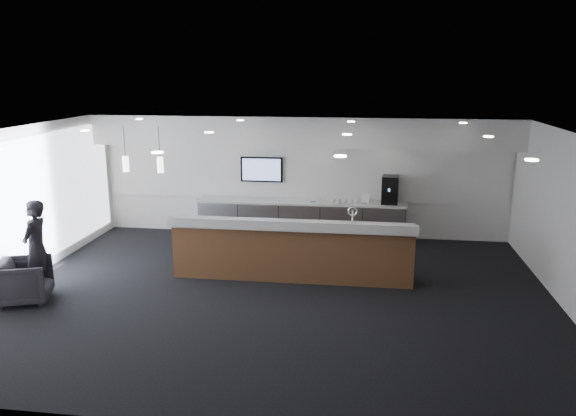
# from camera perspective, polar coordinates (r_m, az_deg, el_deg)

# --- Properties ---
(ground) EXTENTS (10.00, 10.00, 0.00)m
(ground) POSITION_cam_1_polar(r_m,az_deg,el_deg) (10.45, -1.06, -8.83)
(ground) COLOR black
(ground) RESTS_ON ground
(ceiling) EXTENTS (10.00, 8.00, 0.02)m
(ceiling) POSITION_cam_1_polar(r_m,az_deg,el_deg) (9.70, -1.14, 7.76)
(ceiling) COLOR black
(ceiling) RESTS_ON back_wall
(back_wall) EXTENTS (10.00, 0.02, 3.00)m
(back_wall) POSITION_cam_1_polar(r_m,az_deg,el_deg) (13.84, 1.47, 3.29)
(back_wall) COLOR silver
(back_wall) RESTS_ON ground
(left_wall) EXTENTS (0.02, 8.00, 3.00)m
(left_wall) POSITION_cam_1_polar(r_m,az_deg,el_deg) (11.81, -25.83, 0.07)
(left_wall) COLOR silver
(left_wall) RESTS_ON ground
(right_wall) EXTENTS (0.02, 8.00, 3.00)m
(right_wall) POSITION_cam_1_polar(r_m,az_deg,el_deg) (10.46, 27.10, -1.69)
(right_wall) COLOR silver
(right_wall) RESTS_ON ground
(soffit_bulkhead) EXTENTS (10.00, 0.90, 0.70)m
(soffit_bulkhead) POSITION_cam_1_polar(r_m,az_deg,el_deg) (13.24, 1.28, 7.84)
(soffit_bulkhead) COLOR silver
(soffit_bulkhead) RESTS_ON back_wall
(alcove_panel) EXTENTS (9.80, 0.06, 1.40)m
(alcove_panel) POSITION_cam_1_polar(r_m,az_deg,el_deg) (13.80, 1.45, 3.68)
(alcove_panel) COLOR silver
(alcove_panel) RESTS_ON back_wall
(window_blinds_wall) EXTENTS (0.04, 7.36, 2.55)m
(window_blinds_wall) POSITION_cam_1_polar(r_m,az_deg,el_deg) (11.79, -25.67, 0.07)
(window_blinds_wall) COLOR #A8B5CA
(window_blinds_wall) RESTS_ON left_wall
(back_credenza) EXTENTS (5.06, 0.66, 0.95)m
(back_credenza) POSITION_cam_1_polar(r_m,az_deg,el_deg) (13.72, 1.27, -1.18)
(back_credenza) COLOR #999CA1
(back_credenza) RESTS_ON ground
(wall_tv) EXTENTS (1.05, 0.08, 0.62)m
(wall_tv) POSITION_cam_1_polar(r_m,az_deg,el_deg) (13.87, -2.69, 3.93)
(wall_tv) COLOR black
(wall_tv) RESTS_ON back_wall
(pendant_left) EXTENTS (0.12, 0.12, 0.30)m
(pendant_left) POSITION_cam_1_polar(r_m,az_deg,el_deg) (11.18, -12.74, 4.35)
(pendant_left) COLOR beige
(pendant_left) RESTS_ON ceiling
(pendant_right) EXTENTS (0.12, 0.12, 0.30)m
(pendant_right) POSITION_cam_1_polar(r_m,az_deg,el_deg) (11.45, -16.04, 4.36)
(pendant_right) COLOR beige
(pendant_right) RESTS_ON ceiling
(ceiling_can_lights) EXTENTS (7.00, 5.00, 0.02)m
(ceiling_can_lights) POSITION_cam_1_polar(r_m,az_deg,el_deg) (9.70, -1.14, 7.59)
(ceiling_can_lights) COLOR white
(ceiling_can_lights) RESTS_ON ceiling
(service_counter) EXTENTS (4.77, 0.80, 1.49)m
(service_counter) POSITION_cam_1_polar(r_m,az_deg,el_deg) (11.09, 0.43, -4.28)
(service_counter) COLOR brown
(service_counter) RESTS_ON ground
(coffee_machine) EXTENTS (0.42, 0.52, 0.66)m
(coffee_machine) POSITION_cam_1_polar(r_m,az_deg,el_deg) (13.48, 10.33, 1.83)
(coffee_machine) COLOR black
(coffee_machine) RESTS_ON back_credenza
(info_sign_left) EXTENTS (0.14, 0.03, 0.20)m
(info_sign_left) POSITION_cam_1_polar(r_m,az_deg,el_deg) (13.49, 2.54, 1.05)
(info_sign_left) COLOR silver
(info_sign_left) RESTS_ON back_credenza
(info_sign_right) EXTENTS (0.18, 0.06, 0.25)m
(info_sign_right) POSITION_cam_1_polar(r_m,az_deg,el_deg) (13.43, 7.86, 0.98)
(info_sign_right) COLOR silver
(info_sign_right) RESTS_ON back_credenza
(armchair) EXTENTS (1.09, 1.07, 0.78)m
(armchair) POSITION_cam_1_polar(r_m,az_deg,el_deg) (11.06, -25.19, -6.73)
(armchair) COLOR black
(armchair) RESTS_ON ground
(lounge_guest) EXTENTS (0.45, 0.66, 1.76)m
(lounge_guest) POSITION_cam_1_polar(r_m,az_deg,el_deg) (11.24, -24.21, -3.67)
(lounge_guest) COLOR black
(lounge_guest) RESTS_ON ground
(cup_0) EXTENTS (0.11, 0.11, 0.10)m
(cup_0) POSITION_cam_1_polar(r_m,az_deg,el_deg) (13.44, 6.90, 0.71)
(cup_0) COLOR white
(cup_0) RESTS_ON back_credenza
(cup_1) EXTENTS (0.15, 0.15, 0.10)m
(cup_1) POSITION_cam_1_polar(r_m,az_deg,el_deg) (13.45, 6.31, 0.73)
(cup_1) COLOR white
(cup_1) RESTS_ON back_credenza
(cup_2) EXTENTS (0.13, 0.13, 0.10)m
(cup_2) POSITION_cam_1_polar(r_m,az_deg,el_deg) (13.45, 5.71, 0.75)
(cup_2) COLOR white
(cup_2) RESTS_ON back_credenza
(cup_3) EXTENTS (0.14, 0.14, 0.10)m
(cup_3) POSITION_cam_1_polar(r_m,az_deg,el_deg) (13.46, 5.11, 0.77)
(cup_3) COLOR white
(cup_3) RESTS_ON back_credenza
(cup_4) EXTENTS (0.15, 0.15, 0.10)m
(cup_4) POSITION_cam_1_polar(r_m,az_deg,el_deg) (13.46, 4.52, 0.79)
(cup_4) COLOR white
(cup_4) RESTS_ON back_credenza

